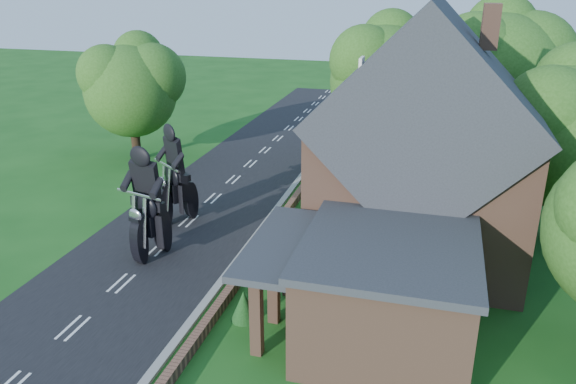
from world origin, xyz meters
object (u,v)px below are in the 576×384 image
(house, at_px, (422,151))
(motorcycle_follow, at_px, (178,207))
(garden_wall, at_px, (269,237))
(annex, at_px, (383,290))
(motorcycle_lead, at_px, (152,241))

(house, height_order, motorcycle_follow, house)
(garden_wall, distance_m, house, 7.52)
(house, height_order, annex, house)
(house, relative_size, motorcycle_follow, 6.68)
(garden_wall, relative_size, motorcycle_lead, 14.20)
(annex, distance_m, motorcycle_follow, 12.33)
(annex, height_order, motorcycle_follow, annex)
(garden_wall, xyz_separation_m, motorcycle_lead, (-4.19, -2.72, 0.52))
(house, height_order, motorcycle_lead, house)
(garden_wall, distance_m, motorcycle_lead, 5.02)
(garden_wall, height_order, house, house)
(house, xyz_separation_m, motorcycle_lead, (-10.38, -3.72, -3.62))
(house, bearing_deg, garden_wall, -170.83)
(garden_wall, bearing_deg, motorcycle_lead, -146.99)
(house, distance_m, annex, 7.30)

